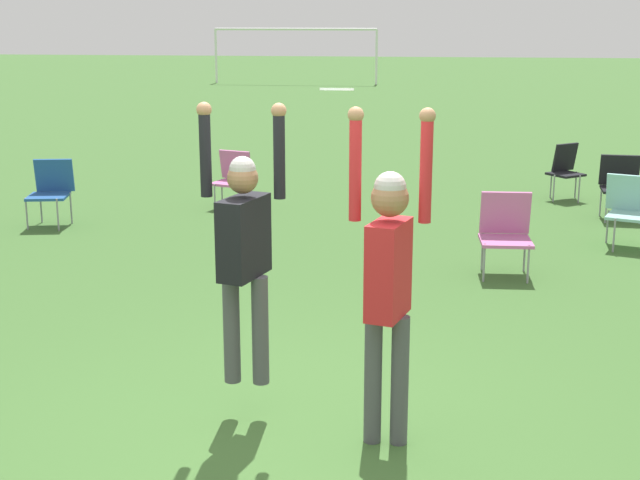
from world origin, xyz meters
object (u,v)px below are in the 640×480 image
object	(u,v)px
camping_chair_2	(505,229)
camping_chair_4	(621,182)
camping_chair_3	(234,176)
person_jumping	(244,240)
camping_chair_0	(630,207)
camping_chair_1	(51,188)
frisbee	(337,89)
camping_chair_5	(565,167)
person_defending	(388,270)

from	to	relation	value
camping_chair_2	camping_chair_4	distance (m)	3.61
camping_chair_2	camping_chair_3	xyz separation A→B (m)	(-3.86, 3.19, -0.04)
person_jumping	camping_chair_4	size ratio (longest dim) A/B	2.22
camping_chair_0	camping_chair_1	distance (m)	7.73
camping_chair_2	camping_chair_3	world-z (taller)	camping_chair_2
frisbee	camping_chair_5	bearing A→B (deg)	72.95
camping_chair_0	camping_chair_5	size ratio (longest dim) A/B	1.01
camping_chair_0	camping_chair_1	xyz separation A→B (m)	(-7.72, 0.13, 0.02)
camping_chair_1	camping_chair_5	xyz separation A→B (m)	(7.30, 2.83, -0.01)
camping_chair_2	camping_chair_4	size ratio (longest dim) A/B	1.02
person_defending	frisbee	xyz separation A→B (m)	(-0.36, 0.16, 1.15)
person_defending	camping_chair_5	world-z (taller)	person_defending
camping_chair_0	camping_chair_2	distance (m)	2.21
frisbee	camping_chair_3	distance (m)	7.95
camping_chair_1	camping_chair_4	xyz separation A→B (m)	(7.90, 1.50, 0.00)
person_jumping	frisbee	xyz separation A→B (m)	(0.66, -0.11, 1.05)
camping_chair_0	person_jumping	bearing A→B (deg)	75.90
camping_chair_1	camping_chair_3	world-z (taller)	camping_chair_1
camping_chair_0	camping_chair_4	xyz separation A→B (m)	(0.18, 1.63, 0.02)
camping_chair_5	camping_chair_4	bearing A→B (deg)	76.20
person_jumping	camping_chair_0	size ratio (longest dim) A/B	2.25
person_defending	camping_chair_2	bearing A→B (deg)	-178.57
person_defending	camping_chair_1	world-z (taller)	person_defending
person_defending	person_jumping	bearing A→B (deg)	-90.00
camping_chair_4	camping_chair_2	bearing A→B (deg)	63.24
camping_chair_1	camping_chair_3	distance (m)	2.72
camping_chair_3	camping_chair_5	world-z (taller)	camping_chair_5
person_jumping	camping_chair_2	distance (m)	4.60
camping_chair_0	camping_chair_4	world-z (taller)	camping_chair_4
frisbee	camping_chair_1	bearing A→B (deg)	129.03
camping_chair_4	camping_chair_1	bearing A→B (deg)	14.20
person_jumping	frisbee	world-z (taller)	frisbee
person_jumping	camping_chair_5	distance (m)	9.12
frisbee	camping_chair_2	world-z (taller)	frisbee
camping_chair_4	camping_chair_5	size ratio (longest dim) A/B	1.03
frisbee	camping_chair_0	size ratio (longest dim) A/B	0.25
camping_chair_3	camping_chair_2	bearing A→B (deg)	158.07
camping_chair_1	camping_chair_4	bearing A→B (deg)	178.89
frisbee	camping_chair_3	bearing A→B (deg)	108.44
frisbee	camping_chair_4	xyz separation A→B (m)	(3.24, 7.25, -1.85)
frisbee	camping_chair_3	world-z (taller)	frisbee
camping_chair_5	camping_chair_1	bearing A→B (deg)	-16.93
person_jumping	camping_chair_1	xyz separation A→B (m)	(-4.01, 5.64, -0.79)
camping_chair_3	person_jumping	bearing A→B (deg)	121.49
camping_chair_2	frisbee	bearing A→B (deg)	67.93
camping_chair_0	camping_chair_1	world-z (taller)	camping_chair_1
camping_chair_4	camping_chair_0	bearing A→B (deg)	87.25
person_jumping	camping_chair_4	distance (m)	8.17
frisbee	camping_chair_2	xyz separation A→B (m)	(1.42, 4.14, -1.86)
camping_chair_2	camping_chair_4	world-z (taller)	camping_chair_2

